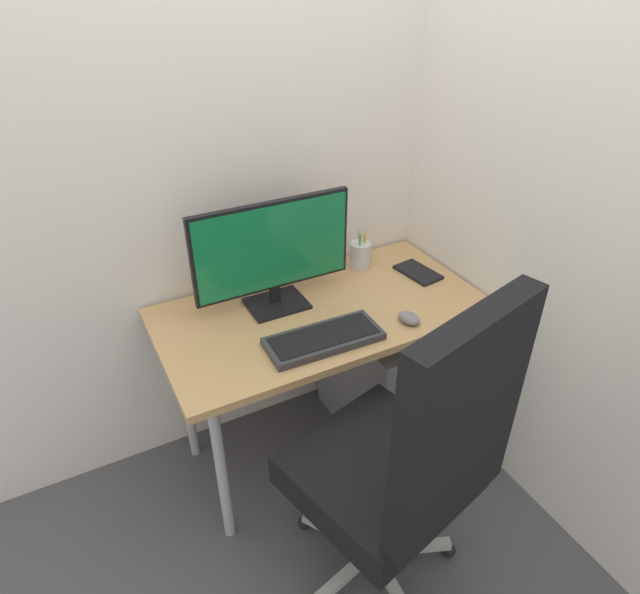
# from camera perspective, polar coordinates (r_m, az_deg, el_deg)

# --- Properties ---
(ground_plane) EXTENTS (8.00, 8.00, 0.00)m
(ground_plane) POSITION_cam_1_polar(r_m,az_deg,el_deg) (2.51, 0.17, -15.18)
(ground_plane) COLOR #4C4C51
(wall_back) EXTENTS (2.90, 0.04, 2.80)m
(wall_back) POSITION_cam_1_polar(r_m,az_deg,el_deg) (2.05, -4.62, 19.62)
(wall_back) COLOR white
(wall_back) RESTS_ON ground_plane
(wall_side_right) EXTENTS (0.04, 2.32, 2.80)m
(wall_side_right) POSITION_cam_1_polar(r_m,az_deg,el_deg) (1.95, 21.49, 16.93)
(wall_side_right) COLOR white
(wall_side_right) RESTS_ON ground_plane
(desk) EXTENTS (1.22, 0.64, 0.73)m
(desk) POSITION_cam_1_polar(r_m,az_deg,el_deg) (2.07, 0.20, -2.85)
(desk) COLOR tan
(desk) RESTS_ON ground_plane
(office_chair) EXTENTS (0.60, 0.61, 1.20)m
(office_chair) POSITION_cam_1_polar(r_m,az_deg,el_deg) (1.65, 9.11, -16.54)
(office_chair) COLOR black
(office_chair) RESTS_ON ground_plane
(filing_cabinet) EXTENTS (0.40, 0.55, 0.58)m
(filing_cabinet) POSITION_cam_1_polar(r_m,az_deg,el_deg) (2.44, 6.97, -7.77)
(filing_cabinet) COLOR slate
(filing_cabinet) RESTS_ON ground_plane
(monitor) EXTENTS (0.60, 0.17, 0.41)m
(monitor) POSITION_cam_1_polar(r_m,az_deg,el_deg) (1.95, -4.96, 4.80)
(monitor) COLOR black
(monitor) RESTS_ON desk
(keyboard) EXTENTS (0.41, 0.18, 0.03)m
(keyboard) POSITION_cam_1_polar(r_m,az_deg,el_deg) (1.86, 0.40, -4.38)
(keyboard) COLOR #333338
(keyboard) RESTS_ON desk
(mouse) EXTENTS (0.08, 0.10, 0.04)m
(mouse) POSITION_cam_1_polar(r_m,az_deg,el_deg) (1.97, 9.32, -2.19)
(mouse) COLOR slate
(mouse) RESTS_ON desk
(pen_holder) EXTENTS (0.09, 0.09, 0.18)m
(pen_holder) POSITION_cam_1_polar(r_m,az_deg,el_deg) (2.29, 4.24, 4.44)
(pen_holder) COLOR silver
(pen_holder) RESTS_ON desk
(notebook) EXTENTS (0.14, 0.20, 0.01)m
(notebook) POSITION_cam_1_polar(r_m,az_deg,el_deg) (2.29, 10.22, 2.57)
(notebook) COLOR black
(notebook) RESTS_ON desk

